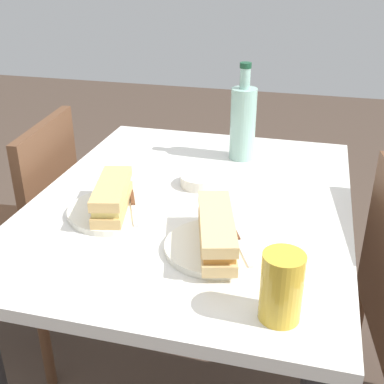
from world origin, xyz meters
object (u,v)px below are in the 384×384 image
Objects in this scene: chair_near at (28,228)px; knife_far at (133,205)px; beer_glass at (282,287)px; olive_bowl at (200,180)px; baguette_sandwich_far at (112,196)px; baguette_sandwich_near at (216,230)px; dining_table at (192,240)px; plate_near at (216,247)px; knife_near at (238,240)px; water_bottle at (243,122)px; plate_far at (113,211)px.

knife_far is at bearing 63.75° from chair_near.
olive_bowl is at bearing -151.88° from beer_glass.
baguette_sandwich_far is 1.30× the size of knife_far.
olive_bowl is (-0.49, -0.26, -0.05)m from beer_glass.
beer_glass is at bearing 39.61° from baguette_sandwich_near.
chair_near reaches higher than dining_table.
plate_near is 0.05m from knife_near.
baguette_sandwich_far is at bearing 59.28° from chair_near.
olive_bowl is at bearing 147.10° from knife_far.
knife_near is 0.53m from water_bottle.
chair_near is 0.59m from knife_far.
baguette_sandwich_far reaches higher than knife_far.
dining_table is at bearing -153.57° from plate_near.
chair_near is 5.16× the size of knife_near.
knife_near is 0.75× the size of plate_far.
chair_near is 0.79m from water_bottle.
beer_glass is (0.54, 0.86, 0.32)m from chair_near.
chair_near reaches higher than plate_near.
plate_far is (-0.10, -0.28, -0.04)m from baguette_sandwich_near.
dining_table is 4.56× the size of plate_near.
knife_near is 1.30× the size of beer_glass.
beer_glass is at bearing 58.03° from chair_near.
knife_near is at bearing 118.45° from plate_near.
beer_glass is (0.41, 0.26, 0.19)m from dining_table.
plate_far is 0.51m from water_bottle.
knife_near is (-0.02, 0.04, 0.01)m from plate_near.
beer_glass reaches higher than knife_far.
plate_far is at bearing 0.00° from baguette_sandwich_far.
knife_near is at bearing 77.05° from baguette_sandwich_far.
beer_glass reaches higher than baguette_sandwich_near.
plate_far is 0.76× the size of water_bottle.
olive_bowl is at bearing 85.65° from chair_near.
knife_far is 0.47m from water_bottle.
baguette_sandwich_near is 0.33m from olive_bowl.
baguette_sandwich_far is 0.06m from knife_far.
baguette_sandwich_near reaches higher than dining_table.
chair_near reaches higher than knife_far.
plate_near and plate_far have the same top height.
water_bottle reaches higher than baguette_sandwich_near.
water_bottle is at bearing -165.65° from beer_glass.
chair_near is (-0.13, -0.60, -0.12)m from dining_table.
dining_table is 4.56× the size of plate_far.
baguette_sandwich_far reaches higher than plate_near.
knife_near is 1.00× the size of knife_far.
water_bottle is (-0.51, -0.08, 0.10)m from knife_near.
plate_near is at bearing 3.42° from water_bottle.
baguette_sandwich_far is at bearing -63.75° from knife_far.
knife_near is 0.24m from beer_glass.
baguette_sandwich_far is at bearing -102.95° from knife_near.
beer_glass is (0.18, 0.15, 0.06)m from plate_near.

